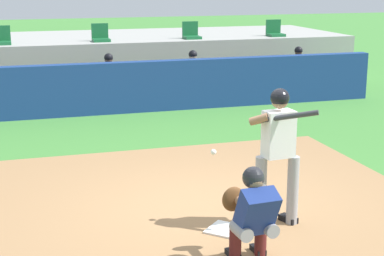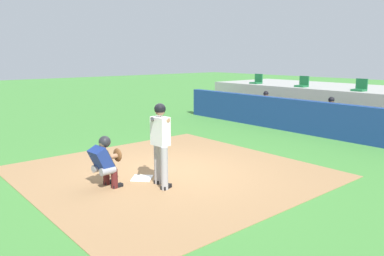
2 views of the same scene
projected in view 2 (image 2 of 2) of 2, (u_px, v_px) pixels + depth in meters
The scene contains 13 objects.
ground_plane at pixel (170, 172), 9.09m from camera, with size 80.00×80.00×0.00m, color #428438.
dirt_infield at pixel (170, 172), 9.09m from camera, with size 6.40×6.40×0.01m, color #9E754C.
home_plate at pixel (142, 178), 8.57m from camera, with size 0.44×0.44×0.02m, color white.
batter_at_plate at pixel (160, 140), 7.89m from camera, with size 0.75×0.70×1.80m.
catcher_crouched at pixel (106, 160), 7.92m from camera, with size 0.50×1.60×1.13m.
dugout_wall at pixel (318, 119), 13.12m from camera, with size 13.00×0.30×1.20m, color navy.
dugout_bench at pixel (333, 126), 13.83m from camera, with size 11.80×0.44×0.45m, color olive.
dugout_player_0 at pixel (264, 106), 15.96m from camera, with size 0.49×0.70×1.30m.
dugout_player_1 at pixel (329, 114), 13.72m from camera, with size 0.49×0.70×1.30m.
stands_platform at pixel (375, 105), 15.91m from camera, with size 15.00×4.40×1.40m, color #9E9E99.
stadium_seat_0 at pixel (257, 81), 18.66m from camera, with size 0.46×0.46×0.48m.
stadium_seat_1 at pixel (303, 84), 16.72m from camera, with size 0.46×0.46×0.48m.
stadium_seat_2 at pixel (360, 88), 14.78m from camera, with size 0.46×0.46×0.48m.
Camera 2 is at (6.98, -5.26, 2.76)m, focal length 35.26 mm.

